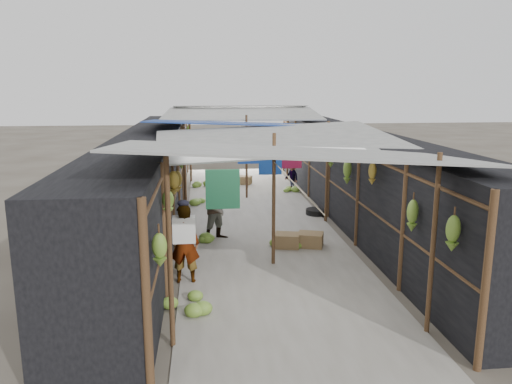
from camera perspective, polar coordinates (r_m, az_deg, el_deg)
name	(u,v)px	position (r m, az deg, el deg)	size (l,w,h in m)	color
ground	(303,339)	(7.30, 5.41, -16.36)	(80.00, 80.00, 0.00)	#6B6356
aisle_slab	(255,218)	(13.31, -0.12, -3.01)	(3.60, 16.00, 0.02)	#9E998E
stall_left	(150,178)	(13.07, -11.99, 1.56)	(1.40, 15.00, 2.30)	black
stall_right	(355,174)	(13.61, 11.26, 2.00)	(1.40, 15.00, 2.30)	black
crate_near	(310,240)	(11.02, 6.24, -5.48)	(0.54, 0.43, 0.32)	#926F4A
crate_mid	(287,241)	(10.94, 3.57, -5.59)	(0.53, 0.42, 0.32)	#926F4A
crate_back	(244,180)	(17.87, -1.33, 1.34)	(0.48, 0.39, 0.31)	#926F4A
black_basin	(316,212)	(13.75, 6.86, -2.29)	(0.56, 0.56, 0.17)	black
vendor_elderly	(185,244)	(8.99, -8.17, -5.85)	(0.53, 0.35, 1.45)	silver
shopper_blue	(219,208)	(11.35, -4.24, -1.81)	(0.73, 0.57, 1.51)	#1C4E8D
vendor_seated	(291,176)	(16.94, 4.08, 1.86)	(0.63, 0.36, 0.97)	#545048
market_canopy	(255,127)	(13.22, -0.15, 7.44)	(5.62, 15.20, 2.77)	brown
hanging_bananas	(252,157)	(13.07, -0.42, 4.00)	(3.96, 14.12, 0.81)	olive
floor_bananas	(233,218)	(12.78, -2.69, -3.00)	(3.94, 10.24, 0.36)	olive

